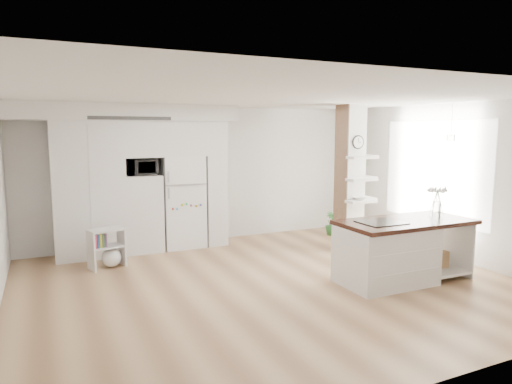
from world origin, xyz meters
The scene contains 14 objects.
floor centered at (0.00, 0.00, 0.00)m, with size 7.00×6.00×0.01m, color tan.
room centered at (0.00, 0.00, 1.86)m, with size 7.04×6.04×2.72m.
cabinet_wall centered at (-1.45, 2.67, 1.51)m, with size 4.00×0.71×2.70m.
refrigerator centered at (-0.53, 2.68, 0.88)m, with size 0.78×0.69×1.75m.
column centered at (2.38, 1.13, 1.35)m, with size 0.69×0.90×2.70m.
window centered at (3.48, 0.30, 1.50)m, with size 2.40×2.40×0.00m, color white.
pendant_light centered at (1.70, 0.15, 2.12)m, with size 0.12×0.12×0.10m, color white.
kitchen_island centered at (1.68, -0.69, 0.48)m, with size 2.04×0.98×1.48m.
bookshelf centered at (-2.01, 1.85, 0.29)m, with size 0.61×0.45×0.65m.
floor_plant_a centered at (1.95, 0.38, 0.23)m, with size 0.26×0.21×0.47m, color #30752E.
floor_plant_b centered at (2.65, 2.26, 0.25)m, with size 0.28×0.28×0.50m, color #30752E.
microwave centered at (-1.27, 2.62, 1.57)m, with size 0.54×0.37×0.30m, color #2D2D2D.
shelf_plant centered at (2.63, 1.30, 1.52)m, with size 0.27×0.23×0.30m, color #30752E.
decor_bowl centered at (2.30, 0.90, 1.00)m, with size 0.22×0.22×0.05m, color white.
Camera 1 is at (-2.90, -5.75, 2.22)m, focal length 32.00 mm.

